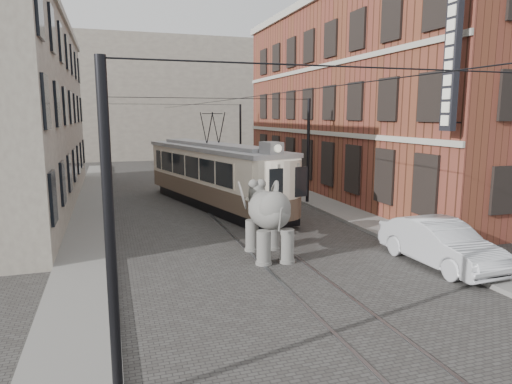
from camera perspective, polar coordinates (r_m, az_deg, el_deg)
name	(u,v)px	position (r m, az deg, el deg)	size (l,w,h in m)	color
ground	(252,238)	(19.24, -0.46, -5.72)	(120.00, 120.00, 0.00)	#3F3D3A
tram_rails	(252,237)	(19.23, -0.46, -5.68)	(1.54, 80.00, 0.02)	slate
sidewalk_right	(377,225)	(21.72, 14.86, -4.06)	(2.00, 60.00, 0.15)	slate
sidewalk_left	(88,250)	(18.43, -20.28, -6.77)	(2.00, 60.00, 0.15)	slate
brick_building	(371,101)	(31.43, 14.18, 10.97)	(8.00, 26.00, 12.00)	brown
stucco_building	(0,117)	(28.25, -29.32, 8.21)	(7.00, 24.00, 10.00)	gray
distant_block	(154,99)	(58.01, -12.59, 11.23)	(28.00, 10.00, 14.00)	gray
catenary	(219,156)	(23.42, -4.61, 4.46)	(11.00, 30.20, 6.00)	black
tram	(213,160)	(25.45, -5.38, 3.96)	(2.71, 13.14, 5.21)	beige
elephant	(269,221)	(16.43, 1.63, -3.63)	(2.37, 4.31, 2.64)	#65625D
parked_car	(440,243)	(16.80, 22.00, -5.93)	(1.68, 4.76, 1.57)	#B5B6BB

